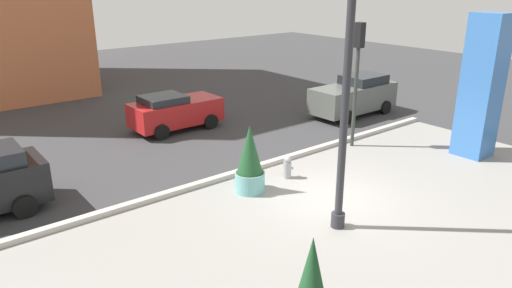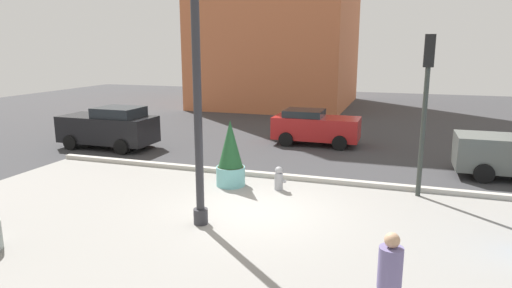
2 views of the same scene
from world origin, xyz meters
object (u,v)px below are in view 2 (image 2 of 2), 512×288
(car_passing_lane, at_px, (109,127))
(lamp_post, at_px, (197,95))
(fire_hydrant, at_px, (279,179))
(potted_plant_curbside, at_px, (230,156))
(traffic_light_far_side, at_px, (426,90))
(car_far_lane, at_px, (315,127))
(pedestrian_by_curb, at_px, (389,280))

(car_passing_lane, bearing_deg, lamp_post, -41.40)
(fire_hydrant, bearing_deg, lamp_post, -109.37)
(fire_hydrant, relative_size, car_passing_lane, 0.18)
(potted_plant_curbside, bearing_deg, traffic_light_far_side, 8.20)
(traffic_light_far_side, bearing_deg, car_far_lane, 124.98)
(traffic_light_far_side, relative_size, car_passing_lane, 1.12)
(fire_hydrant, bearing_deg, traffic_light_far_side, 10.72)
(lamp_post, bearing_deg, pedestrian_by_curb, -34.56)
(car_far_lane, bearing_deg, lamp_post, -95.12)
(fire_hydrant, relative_size, traffic_light_far_side, 0.16)
(potted_plant_curbside, distance_m, fire_hydrant, 1.69)
(traffic_light_far_side, distance_m, car_far_lane, 7.87)
(potted_plant_curbside, distance_m, car_passing_lane, 7.81)
(potted_plant_curbside, height_order, car_passing_lane, potted_plant_curbside)
(fire_hydrant, bearing_deg, car_far_lane, 91.85)
(traffic_light_far_side, xyz_separation_m, pedestrian_by_curb, (-0.62, -7.16, -2.20))
(traffic_light_far_side, bearing_deg, fire_hydrant, -169.28)
(potted_plant_curbside, bearing_deg, fire_hydrant, 1.56)
(lamp_post, distance_m, car_passing_lane, 10.23)
(fire_hydrant, height_order, pedestrian_by_curb, pedestrian_by_curb)
(lamp_post, height_order, traffic_light_far_side, lamp_post)
(car_far_lane, distance_m, pedestrian_by_curb, 13.82)
(lamp_post, distance_m, fire_hydrant, 4.46)
(potted_plant_curbside, height_order, traffic_light_far_side, traffic_light_far_side)
(car_passing_lane, bearing_deg, pedestrian_by_curb, -38.94)
(car_far_lane, bearing_deg, traffic_light_far_side, -55.02)
(fire_hydrant, height_order, car_passing_lane, car_passing_lane)
(lamp_post, xyz_separation_m, potted_plant_curbside, (-0.45, 3.18, -2.27))
(lamp_post, distance_m, car_far_lane, 10.48)
(fire_hydrant, relative_size, car_far_lane, 0.20)
(car_passing_lane, relative_size, pedestrian_by_curb, 2.45)
(potted_plant_curbside, relative_size, car_passing_lane, 0.51)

